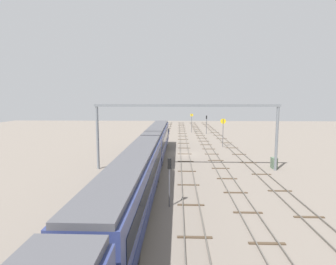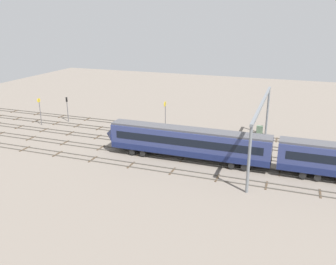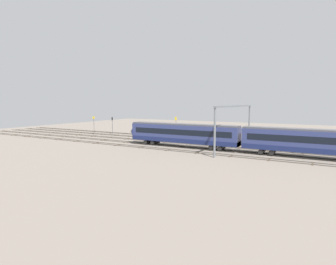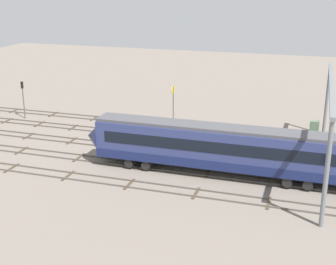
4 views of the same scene
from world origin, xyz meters
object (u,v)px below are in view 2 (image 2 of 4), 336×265
overhead_gantry (262,114)px  relay_cabinet (260,130)px  signal_light_trackside_departure (67,106)px  speed_sign_near_foreground (40,108)px  speed_sign_mid_trackside (165,111)px

overhead_gantry → relay_cabinet: 13.60m
overhead_gantry → signal_light_trackside_departure: bearing=-9.7°
relay_cabinet → signal_light_trackside_departure: bearing=8.2°
speed_sign_near_foreground → relay_cabinet: bearing=-167.3°
overhead_gantry → speed_sign_near_foreground: size_ratio=4.51×
speed_sign_near_foreground → relay_cabinet: size_ratio=3.64×
speed_sign_mid_trackside → signal_light_trackside_departure: 20.80m
speed_sign_mid_trackside → relay_cabinet: size_ratio=3.81×
overhead_gantry → speed_sign_mid_trackside: 19.85m
relay_cabinet → speed_sign_mid_trackside: bearing=14.3°
speed_sign_near_foreground → relay_cabinet: (-41.21, -9.30, -2.66)m
speed_sign_mid_trackside → speed_sign_near_foreground: bearing=11.6°
speed_sign_mid_trackside → overhead_gantry: bearing=156.6°
speed_sign_near_foreground → signal_light_trackside_departure: speed_sign_near_foreground is taller
speed_sign_mid_trackside → relay_cabinet: 17.67m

